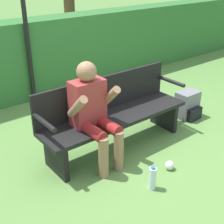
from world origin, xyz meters
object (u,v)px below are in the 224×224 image
at_px(person_seated, 93,110).
at_px(backpack, 188,105).
at_px(park_bench, 113,113).
at_px(signpost, 23,2).
at_px(water_bottle, 152,178).

relative_size(person_seated, backpack, 2.93).
relative_size(park_bench, person_seated, 1.66).
relative_size(backpack, signpost, 0.14).
xyz_separation_m(backpack, water_bottle, (-1.57, -0.84, -0.06)).
bearing_deg(backpack, water_bottle, -151.92).
bearing_deg(signpost, person_seated, -95.57).
height_order(park_bench, person_seated, person_seated).
relative_size(backpack, water_bottle, 1.49).
bearing_deg(person_seated, signpost, 84.43).
height_order(backpack, water_bottle, backpack).
bearing_deg(person_seated, park_bench, 17.87).
xyz_separation_m(park_bench, person_seated, (-0.38, -0.12, 0.20)).
bearing_deg(water_bottle, park_bench, 76.57).
distance_m(person_seated, water_bottle, 0.96).
height_order(park_bench, backpack, park_bench).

